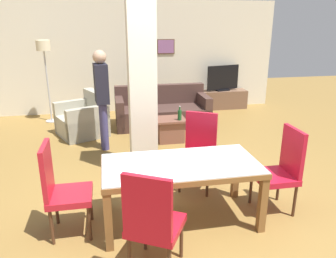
% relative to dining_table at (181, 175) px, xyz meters
% --- Properties ---
extents(ground_plane, '(18.00, 18.00, 0.00)m').
position_rel_dining_table_xyz_m(ground_plane, '(0.00, 0.00, -0.58)').
color(ground_plane, olive).
extents(back_wall, '(7.20, 0.09, 2.70)m').
position_rel_dining_table_xyz_m(back_wall, '(0.00, 5.07, 0.77)').
color(back_wall, beige).
rests_on(back_wall, ground_plane).
extents(divider_pillar, '(0.38, 0.40, 2.70)m').
position_rel_dining_table_xyz_m(divider_pillar, '(-0.26, 1.38, 0.77)').
color(divider_pillar, beige).
rests_on(divider_pillar, ground_plane).
extents(dining_table, '(1.75, 0.87, 0.72)m').
position_rel_dining_table_xyz_m(dining_table, '(0.00, 0.00, 0.00)').
color(dining_table, brown).
rests_on(dining_table, ground_plane).
extents(dining_chair_far_right, '(0.63, 0.63, 1.04)m').
position_rel_dining_table_xyz_m(dining_chair_far_right, '(0.43, 0.78, -0.02)').
color(dining_chair_far_right, '#AC1127').
rests_on(dining_chair_far_right, ground_plane).
extents(dining_chair_head_left, '(0.46, 0.46, 1.04)m').
position_rel_dining_table_xyz_m(dining_chair_head_left, '(-1.30, 0.00, -0.02)').
color(dining_chair_head_left, '#B01927').
rests_on(dining_chair_head_left, ground_plane).
extents(dining_chair_near_left, '(0.63, 0.63, 1.04)m').
position_rel_dining_table_xyz_m(dining_chair_near_left, '(-0.43, -0.78, -0.02)').
color(dining_chair_near_left, '#B01121').
rests_on(dining_chair_near_left, ground_plane).
extents(dining_chair_head_right, '(0.46, 0.46, 1.04)m').
position_rel_dining_table_xyz_m(dining_chair_head_right, '(1.24, 0.00, -0.02)').
color(dining_chair_head_right, '#B4142B').
rests_on(dining_chair_head_right, ground_plane).
extents(sofa, '(2.02, 0.88, 0.85)m').
position_rel_dining_table_xyz_m(sofa, '(0.42, 3.66, -0.29)').
color(sofa, '#452E28').
rests_on(sofa, ground_plane).
extents(armchair, '(1.13, 1.14, 0.86)m').
position_rel_dining_table_xyz_m(armchair, '(-1.25, 3.31, -0.28)').
color(armchair, '#AAA692').
rests_on(armchair, ground_plane).
extents(coffee_table, '(0.56, 0.49, 0.45)m').
position_rel_dining_table_xyz_m(coffee_table, '(0.40, 2.62, -0.35)').
color(coffee_table, brown).
rests_on(coffee_table, ground_plane).
extents(bottle, '(0.07, 0.07, 0.27)m').
position_rel_dining_table_xyz_m(bottle, '(0.55, 2.49, -0.03)').
color(bottle, '#194C23').
rests_on(bottle, coffee_table).
extents(tv_stand, '(1.28, 0.40, 0.48)m').
position_rel_dining_table_xyz_m(tv_stand, '(2.22, 4.79, -0.34)').
color(tv_stand, brown).
rests_on(tv_stand, ground_plane).
extents(tv_screen, '(0.90, 0.28, 0.65)m').
position_rel_dining_table_xyz_m(tv_screen, '(2.22, 4.79, 0.22)').
color(tv_screen, black).
rests_on(tv_screen, tv_stand).
extents(floor_lamp, '(0.30, 0.30, 1.82)m').
position_rel_dining_table_xyz_m(floor_lamp, '(-2.04, 4.40, 0.95)').
color(floor_lamp, '#B7B7BC').
rests_on(floor_lamp, ground_plane).
extents(standing_person, '(0.26, 0.40, 1.76)m').
position_rel_dining_table_xyz_m(standing_person, '(-0.84, 2.48, 0.44)').
color(standing_person, '#403C6B').
rests_on(standing_person, ground_plane).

